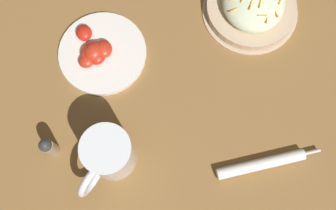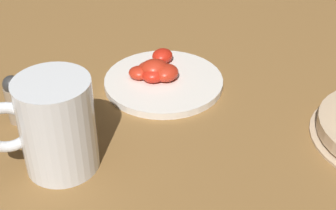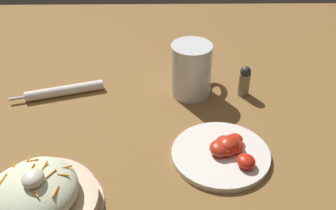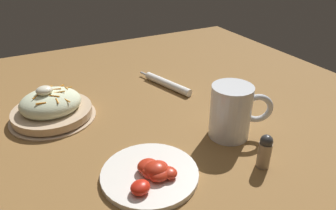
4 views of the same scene
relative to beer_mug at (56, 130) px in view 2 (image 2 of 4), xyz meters
name	(u,v)px [view 2 (image 2 of 4)]	position (x,y,z in m)	size (l,w,h in m)	color
ground_plane	(207,162)	(0.14, -0.13, -0.06)	(1.43, 1.43, 0.00)	olive
beer_mug	(56,130)	(0.00, 0.00, 0.00)	(0.14, 0.10, 0.13)	white
tomato_plate	(161,77)	(0.24, 0.05, -0.05)	(0.20, 0.20, 0.04)	white
salt_shaker	(15,99)	(0.01, 0.13, -0.02)	(0.03, 0.03, 0.08)	gray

